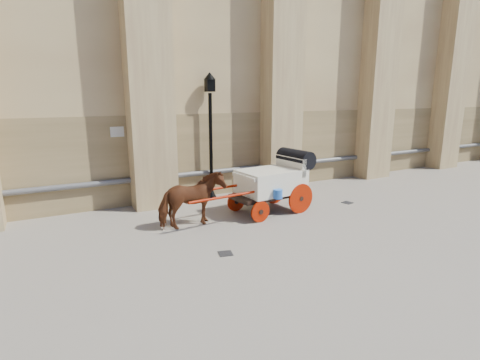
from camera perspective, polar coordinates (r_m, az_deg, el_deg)
ground at (r=10.05m, az=-1.68°, el=-8.43°), size 90.00×90.00×0.00m
horse at (r=10.52m, az=-7.35°, el=-3.08°), size 1.91×1.02×1.56m
carriage at (r=11.89m, az=5.33°, el=0.11°), size 4.48×1.69×1.92m
street_lamp at (r=13.25m, az=-4.50°, el=7.21°), size 0.41×0.41×4.40m
drain_grate_near at (r=8.96m, az=-2.22°, el=-11.13°), size 0.39×0.39×0.01m
drain_grate_far at (r=13.48m, az=16.06°, el=-3.33°), size 0.39×0.39×0.01m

